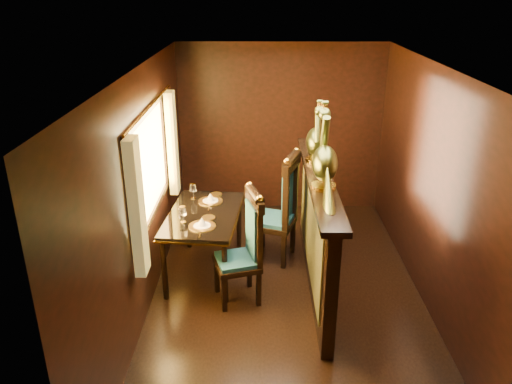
% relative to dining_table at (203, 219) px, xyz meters
% --- Properties ---
extents(ground, '(5.00, 5.00, 0.00)m').
position_rel_dining_table_xyz_m(ground, '(0.97, -0.55, -0.71)').
color(ground, black).
rests_on(ground, ground).
extents(room_shell, '(3.04, 5.04, 2.52)m').
position_rel_dining_table_xyz_m(room_shell, '(0.88, -0.53, 0.87)').
color(room_shell, black).
rests_on(room_shell, ground).
extents(partition, '(0.26, 2.70, 1.36)m').
position_rel_dining_table_xyz_m(partition, '(1.29, -0.25, -0.00)').
color(partition, black).
rests_on(partition, ground).
extents(dining_table, '(0.92, 1.40, 0.99)m').
position_rel_dining_table_xyz_m(dining_table, '(0.00, 0.00, 0.00)').
color(dining_table, black).
rests_on(dining_table, ground).
extents(chair_left, '(0.58, 0.60, 1.30)m').
position_rel_dining_table_xyz_m(chair_left, '(0.53, -0.52, -0.04)').
color(chair_left, black).
rests_on(chair_left, ground).
extents(chair_right, '(0.66, 0.67, 1.43)m').
position_rel_dining_table_xyz_m(chair_right, '(0.95, 0.32, 0.03)').
color(chair_right, black).
rests_on(chair_right, ground).
extents(peacock_left, '(0.26, 0.70, 0.84)m').
position_rel_dining_table_xyz_m(peacock_left, '(1.29, -0.64, 1.06)').
color(peacock_left, '#194B29').
rests_on(peacock_left, partition).
extents(peacock_right, '(0.24, 0.63, 0.75)m').
position_rel_dining_table_xyz_m(peacock_right, '(1.29, 0.17, 1.02)').
color(peacock_right, '#194B29').
rests_on(peacock_right, partition).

